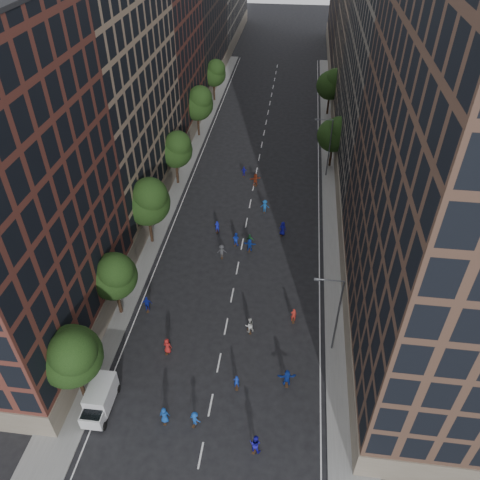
{
  "coord_description": "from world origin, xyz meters",
  "views": [
    {
      "loc": [
        5.43,
        -17.88,
        36.56
      ],
      "look_at": [
        -0.06,
        25.25,
        2.0
      ],
      "focal_mm": 35.0,
      "sensor_mm": 36.0,
      "label": 1
    }
  ],
  "objects": [
    {
      "name": "skater_12",
      "position": [
        4.84,
        29.53,
        0.94
      ],
      "size": [
        1.08,
        0.91,
        1.89
      ],
      "primitive_type": "imported",
      "rotation": [
        0.0,
        0.0,
        2.74
      ],
      "color": "#121293",
      "rests_on": "ground"
    },
    {
      "name": "tree_left_4",
      "position": [
        -11.0,
        55.84,
        6.1
      ],
      "size": [
        5.4,
        5.4,
        9.08
      ],
      "color": "black",
      "rests_on": "ground"
    },
    {
      "name": "skater_4",
      "position": [
        -8.5,
        14.69,
        0.92
      ],
      "size": [
        1.13,
        0.59,
        1.84
      ],
      "primitive_type": "imported",
      "rotation": [
        0.0,
        0.0,
        3.28
      ],
      "color": "#121E95",
      "rests_on": "ground"
    },
    {
      "name": "skater_6",
      "position": [
        -5.07,
        9.63,
        0.87
      ],
      "size": [
        0.96,
        0.74,
        1.74
      ],
      "primitive_type": "imported",
      "rotation": [
        0.0,
        0.0,
        2.9
      ],
      "color": "maroon",
      "rests_on": "ground"
    },
    {
      "name": "tree_left_5",
      "position": [
        -11.02,
        71.86,
        5.68
      ],
      "size": [
        4.8,
        4.8,
        8.33
      ],
      "color": "black",
      "rests_on": "ground"
    },
    {
      "name": "skater_17",
      "position": [
        0.22,
        40.91,
        0.93
      ],
      "size": [
        1.81,
        1.13,
        1.87
      ],
      "primitive_type": "imported",
      "rotation": [
        0.0,
        0.0,
        3.51
      ],
      "color": "maroon",
      "rests_on": "ground"
    },
    {
      "name": "skater_0",
      "position": [
        -3.52,
        2.54,
        0.86
      ],
      "size": [
        0.9,
        0.64,
        1.72
      ],
      "primitive_type": "imported",
      "rotation": [
        0.0,
        0.0,
        3.26
      ],
      "color": "navy",
      "rests_on": "ground"
    },
    {
      "name": "skater_7",
      "position": [
        6.74,
        15.15,
        0.82
      ],
      "size": [
        0.64,
        0.46,
        1.65
      ],
      "primitive_type": "imported",
      "rotation": [
        0.0,
        0.0,
        3.25
      ],
      "color": "#AA251C",
      "rests_on": "ground"
    },
    {
      "name": "cargo_van",
      "position": [
        -9.3,
        3.1,
        1.24
      ],
      "size": [
        2.1,
        4.44,
        2.35
      ],
      "rotation": [
        0.0,
        0.0,
        0.01
      ],
      "color": "silver",
      "rests_on": "ground"
    },
    {
      "name": "skater_16",
      "position": [
        -1.75,
        43.35,
        0.75
      ],
      "size": [
        0.89,
        0.38,
        1.51
      ],
      "primitive_type": "imported",
      "rotation": [
        0.0,
        0.0,
        3.13
      ],
      "color": "#1714A7",
      "rests_on": "ground"
    },
    {
      "name": "skater_10",
      "position": [
        0.97,
        26.69,
        0.87
      ],
      "size": [
        1.04,
        0.5,
        1.73
      ],
      "primitive_type": "imported",
      "rotation": [
        0.0,
        0.0,
        3.06
      ],
      "color": "#216E33",
      "rests_on": "ground"
    },
    {
      "name": "skater_1",
      "position": [
        2.0,
        6.6,
        0.75
      ],
      "size": [
        0.6,
        0.45,
        1.5
      ],
      "primitive_type": "imported",
      "rotation": [
        0.0,
        0.0,
        3.32
      ],
      "color": "#122D97",
      "rests_on": "ground"
    },
    {
      "name": "skater_8",
      "position": [
        2.43,
        13.13,
        0.93
      ],
      "size": [
        1.1,
        1.0,
        1.85
      ],
      "primitive_type": "imported",
      "rotation": [
        0.0,
        0.0,
        3.55
      ],
      "color": "#B8B8B3",
      "rests_on": "ground"
    },
    {
      "name": "tree_left_3",
      "position": [
        -11.02,
        39.85,
        5.82
      ],
      "size": [
        5.0,
        5.0,
        8.58
      ],
      "color": "black",
      "rests_on": "ground"
    },
    {
      "name": "skater_13",
      "position": [
        -3.49,
        29.08,
        0.81
      ],
      "size": [
        0.61,
        0.42,
        1.62
      ],
      "primitive_type": "imported",
      "rotation": [
        0.0,
        0.0,
        3.19
      ],
      "color": "#141DA8",
      "rests_on": "ground"
    },
    {
      "name": "tree_left_0",
      "position": [
        -11.01,
        3.85,
        5.96
      ],
      "size": [
        5.2,
        5.2,
        8.83
      ],
      "color": "black",
      "rests_on": "ground"
    },
    {
      "name": "ground",
      "position": [
        0.0,
        40.0,
        0.0
      ],
      "size": [
        240.0,
        240.0,
        0.0
      ],
      "primitive_type": "plane",
      "color": "black",
      "rests_on": "ground"
    },
    {
      "name": "skater_11",
      "position": [
        1.04,
        25.86,
        0.83
      ],
      "size": [
        1.55,
        0.56,
        1.66
      ],
      "primitive_type": "imported",
      "rotation": [
        0.0,
        0.0,
        3.1
      ],
      "color": "#1437A5",
      "rests_on": "ground"
    },
    {
      "name": "sidewalk_right",
      "position": [
        12.0,
        47.5,
        0.07
      ],
      "size": [
        4.0,
        105.0,
        0.15
      ],
      "primitive_type": "cube",
      "color": "slate",
      "rests_on": "ground"
    },
    {
      "name": "skater_9",
      "position": [
        -2.12,
        24.2,
        0.88
      ],
      "size": [
        1.22,
        0.81,
        1.76
      ],
      "primitive_type": "imported",
      "rotation": [
        0.0,
        0.0,
        3.29
      ],
      "color": "#393A3D",
      "rests_on": "ground"
    },
    {
      "name": "tree_right_b",
      "position": [
        11.39,
        67.85,
        5.96
      ],
      "size": [
        5.2,
        5.2,
        8.83
      ],
      "color": "black",
      "rests_on": "ground"
    },
    {
      "name": "bldg_right_c",
      "position": [
        19.0,
        71.0,
        17.5
      ],
      "size": [
        14.0,
        26.0,
        35.0
      ],
      "primitive_type": "cube",
      "color": "#887059",
      "rests_on": "ground"
    },
    {
      "name": "skater_14",
      "position": [
        -0.76,
        26.75,
        0.88
      ],
      "size": [
        1.04,
        0.94,
        1.76
      ],
      "primitive_type": "imported",
      "rotation": [
        0.0,
        0.0,
        2.76
      ],
      "color": "#1531B2",
      "rests_on": "ground"
    },
    {
      "name": "tree_left_1",
      "position": [
        -11.02,
        13.86,
        5.55
      ],
      "size": [
        4.8,
        4.8,
        8.21
      ],
      "color": "black",
      "rests_on": "ground"
    },
    {
      "name": "streetlamp_far",
      "position": [
        10.37,
        45.0,
        5.17
      ],
      "size": [
        2.64,
        0.22,
        9.06
      ],
      "color": "#595B60",
      "rests_on": "ground"
    },
    {
      "name": "tree_right_a",
      "position": [
        11.38,
        47.85,
        5.63
      ],
      "size": [
        5.0,
        5.0,
        8.39
      ],
      "color": "black",
      "rests_on": "ground"
    },
    {
      "name": "bldg_left_d",
      "position": [
        -19.0,
        82.0,
        16.0
      ],
      "size": [
        14.0,
        28.0,
        32.0
      ],
      "primitive_type": "cube",
      "color": "#2C221D",
      "rests_on": "ground"
    },
    {
      "name": "streetlamp_near",
      "position": [
        10.37,
        12.0,
        5.17
      ],
      "size": [
        2.64,
        0.22,
        9.06
      ],
      "color": "#595B60",
      "rests_on": "ground"
    },
    {
      "name": "sidewalk_left",
      "position": [
        -12.0,
        47.5,
        0.07
      ],
      "size": [
        4.0,
        105.0,
        0.15
      ],
      "primitive_type": "cube",
      "color": "slate",
      "rests_on": "ground"
    },
    {
      "name": "bldg_right_b",
      "position": [
        19.0,
        44.0,
        16.5
      ],
      "size": [
        14.0,
        28.0,
        33.0
      ],
      "primitive_type": "cube",
      "color": "#625B51",
      "rests_on": "ground"
    },
    {
      "name": "skater_15",
      "position": [
        2.16,
        34.31,
        0.89
      ],
      "size": [
        1.17,
        0.69,
        1.79
      ],
      "primitive_type": "imported",
      "rotation": [
        0.0,
        0.0,
        3.12
      ],
      "color": "#124A99",
      "rests_on": "ground"
    },
    {
      "name": "tree_left_2",
      "position": [
        -10.99,
        25.83,
        6.36
      ],
      "size": [
        5.6,
        5.6,
        9.45
      ],
      "color": "black",
      "rests_on": "ground"
    },
    {
      "name": "bldg_left_c",
      "position": [
        -19.0,
        58.0,
        14.0
      ],
      "size": [
        14.0,
        20.0,
        28.0
      ],
      "primitive_type": "cube",
      "color": "#53271F",
      "rests_on": "ground"
    },
    {
      "name": "bldg_left_b",
      "position": [
        -19.0,
        35.0,
        17.0
      ],
      "size": [
        14.0,
        26.0,
        34.0
      ],
      "primitive_type": "cube",
      "color": "#887059",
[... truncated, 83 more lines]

